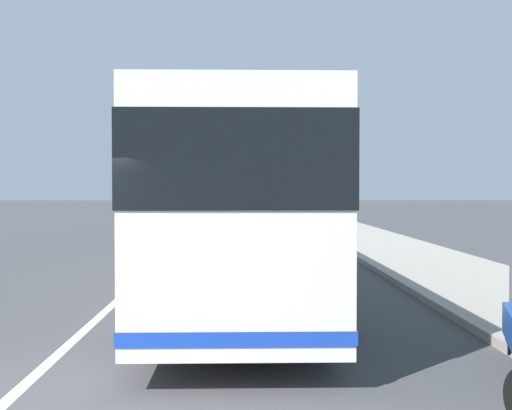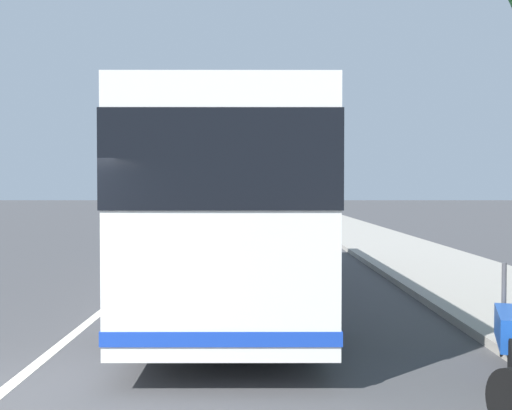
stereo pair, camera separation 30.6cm
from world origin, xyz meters
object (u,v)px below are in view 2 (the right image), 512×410
(car_far_distant, at_px, (248,211))
(car_behind_bus, at_px, (244,215))
(coach_bus, at_px, (237,199))
(car_oncoming, at_px, (175,211))
(motorcycle_mid_row, at_px, (508,334))

(car_far_distant, relative_size, car_behind_bus, 1.03)
(car_behind_bus, bearing_deg, coach_bus, 178.36)
(coach_bus, relative_size, car_behind_bus, 2.91)
(coach_bus, distance_m, car_oncoming, 28.14)
(car_far_distant, xyz_separation_m, car_oncoming, (-0.27, 4.71, 0.01))
(coach_bus, height_order, car_oncoming, coach_bus)
(coach_bus, relative_size, motorcycle_mid_row, 6.22)
(car_behind_bus, height_order, car_oncoming, car_behind_bus)
(motorcycle_mid_row, height_order, car_far_distant, car_far_distant)
(motorcycle_mid_row, relative_size, car_behind_bus, 0.47)
(coach_bus, bearing_deg, car_oncoming, 9.76)
(motorcycle_mid_row, bearing_deg, car_behind_bus, 25.20)
(car_oncoming, bearing_deg, car_behind_bus, 36.55)
(motorcycle_mid_row, distance_m, car_oncoming, 34.00)
(car_far_distant, height_order, car_oncoming, car_oncoming)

